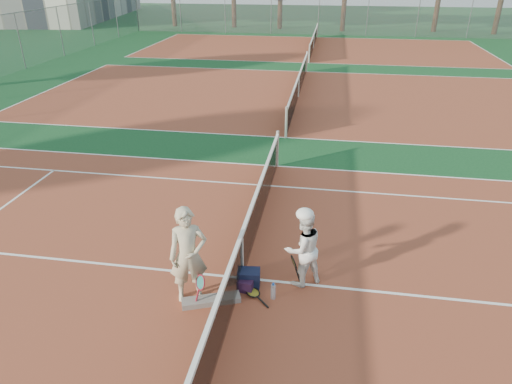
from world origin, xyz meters
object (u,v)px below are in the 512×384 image
racket_red (201,290)px  racket_black_held (293,269)px  water_bottle (273,292)px  player_a (188,255)px  net_main (242,256)px  sports_bag_purple (245,286)px  sports_bag_navy (249,278)px  player_b (303,248)px  racket_spare (253,293)px

racket_red → racket_black_held: racket_black_held is taller
water_bottle → player_a: bearing=-172.1°
net_main → sports_bag_purple: (0.13, -0.35, -0.40)m
racket_red → sports_bag_purple: racket_red is taller
player_a → sports_bag_navy: player_a is taller
player_b → sports_bag_navy: (-0.97, -0.25, -0.59)m
sports_bag_purple → net_main: bearing=109.9°
player_a → water_bottle: (1.46, 0.20, -0.76)m
player_a → player_b: bearing=0.3°
sports_bag_purple → water_bottle: water_bottle is taller
racket_red → player_b: bearing=-23.5°
sports_bag_navy → sports_bag_purple: bearing=-100.1°
racket_spare → racket_black_held: bearing=-99.2°
sports_bag_navy → player_b: bearing=14.7°
racket_red → water_bottle: bearing=-36.3°
racket_black_held → player_a: bearing=-0.5°
player_a → sports_bag_navy: 1.32m
racket_red → water_bottle: racket_red is taller
sports_bag_purple → racket_spare: bearing=-28.2°
sports_bag_purple → water_bottle: 0.55m
racket_spare → sports_bag_purple: sports_bag_purple is taller
sports_bag_navy → sports_bag_purple: 0.18m
racket_black_held → sports_bag_navy: (-0.81, -0.23, -0.13)m
net_main → player_b: player_b is taller
racket_spare → player_a: bearing=59.0°
player_b → racket_black_held: 0.49m
racket_red → sports_bag_navy: bearing=-10.3°
player_a → racket_spare: 1.42m
racket_red → racket_black_held: (1.55, 0.87, 0.00)m
player_a → sports_bag_navy: (0.96, 0.51, -0.75)m
net_main → player_b: 1.16m
racket_red → water_bottle: (1.24, 0.33, -0.14)m
racket_red → racket_black_held: size_ratio=0.99×
player_a → player_b: player_a is taller
racket_red → water_bottle: 1.29m
net_main → racket_red: 1.03m
player_a → sports_bag_purple: bearing=-1.2°
racket_black_held → racket_red: bearing=6.0°
net_main → racket_spare: net_main is taller
racket_red → water_bottle: size_ratio=1.93×
racket_red → sports_bag_purple: size_ratio=2.07×
net_main → sports_bag_purple: 0.55m
racket_black_held → racket_spare: 0.88m
player_b → water_bottle: player_b is taller
player_b → racket_red: 1.98m
player_b → water_bottle: size_ratio=5.05×
net_main → racket_spare: 0.71m
racket_red → racket_black_held: 1.78m
racket_black_held → water_bottle: bearing=36.9°
player_a → player_b: 2.08m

